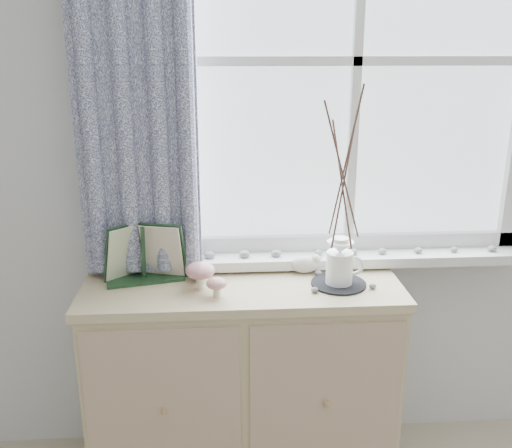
% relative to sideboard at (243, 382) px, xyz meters
% --- Properties ---
extents(sideboard, '(1.20, 0.45, 0.85)m').
position_rel_sideboard_xyz_m(sideboard, '(0.00, 0.00, 0.00)').
color(sideboard, tan).
rests_on(sideboard, ground).
extents(botanical_book, '(0.36, 0.20, 0.23)m').
position_rel_sideboard_xyz_m(botanical_book, '(-0.37, 0.03, 0.54)').
color(botanical_book, '#1B391F').
rests_on(botanical_book, sideboard).
extents(toadstool_cluster, '(0.15, 0.16, 0.10)m').
position_rel_sideboard_xyz_m(toadstool_cluster, '(-0.14, -0.05, 0.49)').
color(toadstool_cluster, white).
rests_on(toadstool_cluster, sideboard).
extents(wooden_eggs, '(0.10, 0.12, 0.07)m').
position_rel_sideboard_xyz_m(wooden_eggs, '(-0.18, 0.08, 0.45)').
color(wooden_eggs, '#A6825C').
rests_on(wooden_eggs, sideboard).
extents(songbird_figurine, '(0.15, 0.08, 0.08)m').
position_rel_sideboard_xyz_m(songbird_figurine, '(0.25, 0.09, 0.46)').
color(songbird_figurine, silver).
rests_on(songbird_figurine, sideboard).
extents(crocheted_doily, '(0.21, 0.21, 0.01)m').
position_rel_sideboard_xyz_m(crocheted_doily, '(0.36, -0.03, 0.43)').
color(crocheted_doily, black).
rests_on(crocheted_doily, sideboard).
extents(twig_pitcher, '(0.28, 0.28, 0.75)m').
position_rel_sideboard_xyz_m(twig_pitcher, '(0.36, -0.03, 0.86)').
color(twig_pitcher, white).
rests_on(twig_pitcher, crocheted_doily).
extents(sideboard_pebbles, '(0.33, 0.22, 0.02)m').
position_rel_sideboard_xyz_m(sideboard_pebbles, '(0.33, 0.01, 0.43)').
color(sideboard_pebbles, gray).
rests_on(sideboard_pebbles, sideboard).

